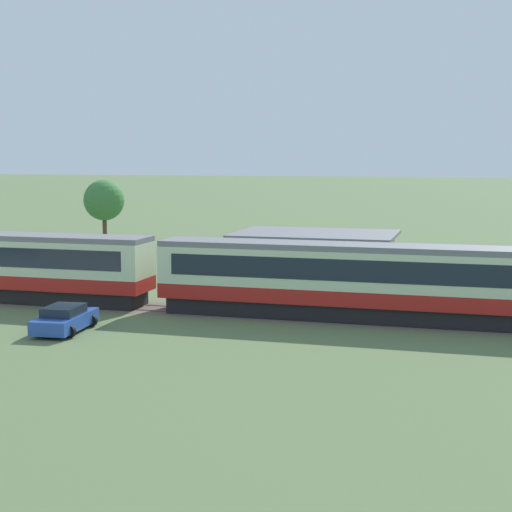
{
  "coord_description": "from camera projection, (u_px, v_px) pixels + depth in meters",
  "views": [
    {
      "loc": [
        -16.58,
        -41.02,
        8.5
      ],
      "look_at": [
        -29.38,
        4.22,
        2.55
      ],
      "focal_mm": 55.0,
      "sensor_mm": 36.0,
      "label": 1
    }
  ],
  "objects": [
    {
      "name": "passenger_train",
      "position": [
        360.0,
        278.0,
        40.86
      ],
      "size": [
        111.18,
        2.9,
        4.0
      ],
      "color": "#AD1E19",
      "rests_on": "ground_plane"
    },
    {
      "name": "station_building",
      "position": [
        315.0,
        260.0,
        50.87
      ],
      "size": [
        10.3,
        8.46,
        3.65
      ],
      "color": "beige",
      "rests_on": "ground_plane"
    },
    {
      "name": "parked_car_blue",
      "position": [
        65.0,
        319.0,
        38.34
      ],
      "size": [
        2.45,
        4.24,
        1.3
      ],
      "rotation": [
        0.0,
        0.0,
        1.65
      ],
      "color": "#284CA8",
      "rests_on": "ground_plane"
    },
    {
      "name": "yard_tree_2",
      "position": [
        104.0,
        201.0,
        63.6
      ],
      "size": [
        3.31,
        3.31,
        6.69
      ],
      "color": "#4C3823",
      "rests_on": "ground_plane"
    },
    {
      "name": "railway_track",
      "position": [
        412.0,
        323.0,
        40.4
      ],
      "size": [
        178.26,
        3.6,
        0.04
      ],
      "color": "#665B51",
      "rests_on": "ground_plane"
    }
  ]
}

